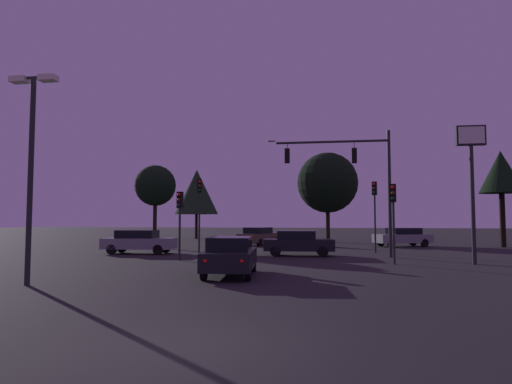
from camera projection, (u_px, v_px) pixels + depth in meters
name	position (u px, v px, depth m)	size (l,w,h in m)	color
ground_plane	(293.00, 250.00, 31.64)	(168.00, 168.00, 0.00)	black
traffic_signal_mast_arm	(353.00, 170.00, 25.73)	(7.34, 0.44, 7.46)	#232326
traffic_light_corner_left	(180.00, 211.00, 23.54)	(0.33, 0.37, 3.71)	#232326
traffic_light_corner_right	(199.00, 201.00, 28.72)	(0.35, 0.38, 4.88)	#232326
traffic_light_median	(375.00, 202.00, 28.81)	(0.37, 0.39, 4.73)	#232326
traffic_light_far_side	(393.00, 207.00, 21.36)	(0.34, 0.37, 3.96)	#232326
car_nearside_lane	(230.00, 255.00, 16.97)	(2.22, 4.36, 1.52)	black
car_crossing_left	(298.00, 243.00, 26.31)	(4.39, 2.17, 1.52)	black
car_crossing_right	(139.00, 241.00, 27.89)	(4.71, 2.21, 1.52)	gray
car_far_lane	(403.00, 237.00, 35.19)	(4.84, 3.37, 1.52)	gray
car_parked_lot	(259.00, 236.00, 37.40)	(3.26, 4.83, 1.52)	#473828
parking_lot_lamp_post	(31.00, 149.00, 14.77)	(1.70, 0.36, 7.14)	#232326
store_sign_illuminated	(471.00, 162.00, 21.45)	(1.41, 0.31, 6.87)	#232326
tree_behind_sign	(155.00, 186.00, 34.62)	(3.26, 3.26, 6.54)	black
tree_left_far	(501.00, 173.00, 34.61)	(3.36, 3.36, 7.71)	black
tree_center_horizon	(197.00, 192.00, 49.86)	(4.97, 4.97, 7.95)	black
tree_right_cluster	(327.00, 183.00, 42.69)	(5.96, 5.96, 8.81)	black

